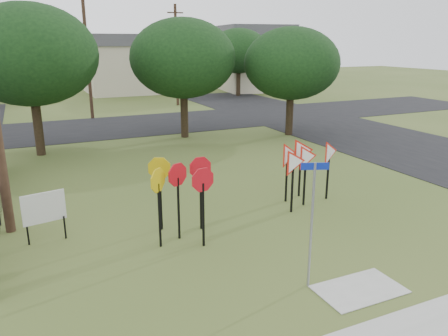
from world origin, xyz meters
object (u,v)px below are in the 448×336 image
Objects in this scene: street_name_sign at (312,218)px; stop_sign_cluster at (180,182)px; info_board at (44,209)px; yield_sign_cluster at (304,158)px.

street_name_sign reaches higher than stop_sign_cluster.
street_name_sign is at bearing -43.18° from info_board.
yield_sign_cluster is (2.99, 4.65, -0.08)m from street_name_sign.
stop_sign_cluster is (-1.82, 3.71, -0.01)m from street_name_sign.
street_name_sign reaches higher than info_board.
yield_sign_cluster is at bearing -2.68° from info_board.
street_name_sign is 1.06× the size of yield_sign_cluster.
info_board is (-8.36, 0.39, -0.65)m from yield_sign_cluster.
info_board is (-5.37, 5.04, -0.73)m from street_name_sign.
yield_sign_cluster is at bearing 57.26° from street_name_sign.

